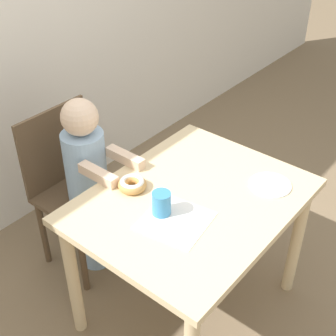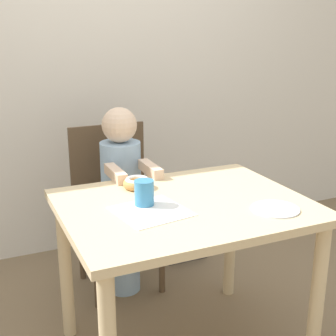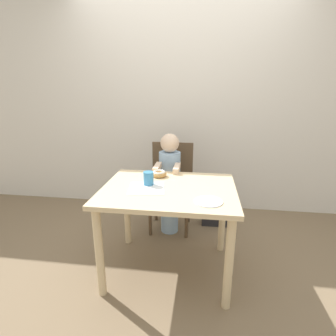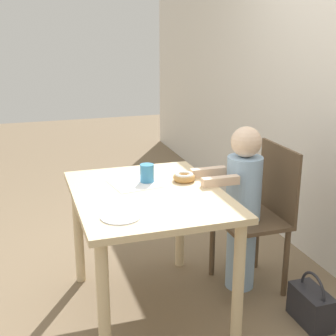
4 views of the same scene
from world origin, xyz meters
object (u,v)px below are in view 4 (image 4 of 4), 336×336
Objects in this scene: chair at (259,214)px; child_figure at (242,206)px; handbag at (311,305)px; cup at (147,173)px; donut at (184,177)px.

chair is 0.14m from child_figure.
handbag is 1.19m from cup.
cup reaches higher than handbag.
cup is at bearing -99.00° from child_figure.
chair is 0.87× the size of child_figure.
handbag is at bearing 47.93° from donut.
child_figure is 0.43m from donut.
chair is 0.62m from handbag.
donut is at bearing -96.86° from child_figure.
chair is at bearing 82.52° from cup.
donut is 1.02m from handbag.
child_figure is at bearing -155.99° from handbag.
child_figure is at bearing 81.00° from cup.
handbag is (0.48, 0.21, -0.44)m from child_figure.
child_figure is 9.75× the size of cup.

